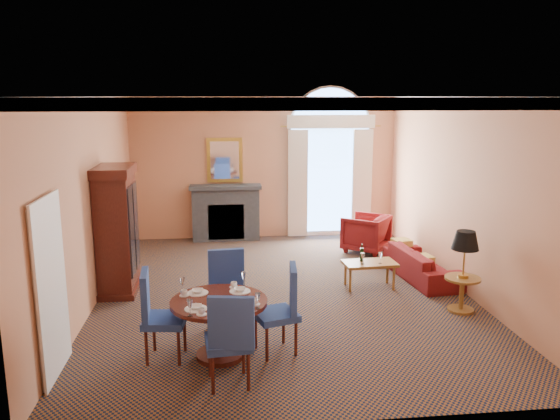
{
  "coord_description": "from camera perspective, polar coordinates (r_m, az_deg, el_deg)",
  "views": [
    {
      "loc": [
        -0.99,
        -8.58,
        3.21
      ],
      "look_at": [
        0.0,
        0.5,
        1.3
      ],
      "focal_mm": 35.0,
      "sensor_mm": 36.0,
      "label": 1
    }
  ],
  "objects": [
    {
      "name": "side_table",
      "position": [
        8.65,
        18.68,
        -4.99
      ],
      "size": [
        0.53,
        0.53,
        1.22
      ],
      "color": "brown",
      "rests_on": "ground"
    },
    {
      "name": "dining_chair_west",
      "position": [
        6.97,
        -12.86,
        -10.12
      ],
      "size": [
        0.56,
        0.56,
        1.13
      ],
      "rotation": [
        0.0,
        0.0,
        -1.69
      ],
      "color": "navy",
      "rests_on": "ground"
    },
    {
      "name": "dining_chair_north",
      "position": [
        7.66,
        -5.69,
        -7.84
      ],
      "size": [
        0.57,
        0.58,
        1.13
      ],
      "rotation": [
        0.0,
        0.0,
        3.29
      ],
      "color": "navy",
      "rests_on": "ground"
    },
    {
      "name": "dining_chair_east",
      "position": [
        6.98,
        0.42,
        -9.78
      ],
      "size": [
        0.62,
        0.62,
        1.13
      ],
      "rotation": [
        0.0,
        0.0,
        1.87
      ],
      "color": "navy",
      "rests_on": "ground"
    },
    {
      "name": "room_envelope",
      "position": [
        9.32,
        -0.27,
        7.51
      ],
      "size": [
        6.04,
        7.52,
        3.45
      ],
      "color": "tan",
      "rests_on": "ground"
    },
    {
      "name": "dining_table",
      "position": [
        6.9,
        -6.37,
        -10.84
      ],
      "size": [
        1.2,
        1.2,
        0.95
      ],
      "color": "#39130C",
      "rests_on": "ground"
    },
    {
      "name": "dining_chair_south",
      "position": [
        6.16,
        -5.28,
        -12.86
      ],
      "size": [
        0.56,
        0.57,
        1.13
      ],
      "rotation": [
        0.0,
        0.0,
        0.09
      ],
      "color": "navy",
      "rests_on": "ground"
    },
    {
      "name": "sofa",
      "position": [
        10.12,
        14.63,
        -5.5
      ],
      "size": [
        0.91,
        1.9,
        0.53
      ],
      "primitive_type": "imported",
      "rotation": [
        0.0,
        0.0,
        1.68
      ],
      "color": "maroon",
      "rests_on": "ground"
    },
    {
      "name": "coffee_table",
      "position": [
        9.43,
        9.33,
        -5.59
      ],
      "size": [
        0.92,
        0.55,
        0.75
      ],
      "rotation": [
        0.0,
        0.0,
        0.07
      ],
      "color": "brown",
      "rests_on": "ground"
    },
    {
      "name": "armchair",
      "position": [
        11.6,
        8.96,
        -2.41
      ],
      "size": [
        1.19,
        1.18,
        0.78
      ],
      "primitive_type": "imported",
      "rotation": [
        0.0,
        0.0,
        4.06
      ],
      "color": "maroon",
      "rests_on": "ground"
    },
    {
      "name": "armoire",
      "position": [
        9.39,
        -16.67,
        -2.21
      ],
      "size": [
        0.6,
        1.07,
        2.11
      ],
      "color": "#39130C",
      "rests_on": "ground"
    },
    {
      "name": "ground",
      "position": [
        9.21,
        0.34,
        -8.58
      ],
      "size": [
        7.5,
        7.5,
        0.0
      ],
      "primitive_type": "plane",
      "color": "#101C33",
      "rests_on": "ground"
    }
  ]
}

